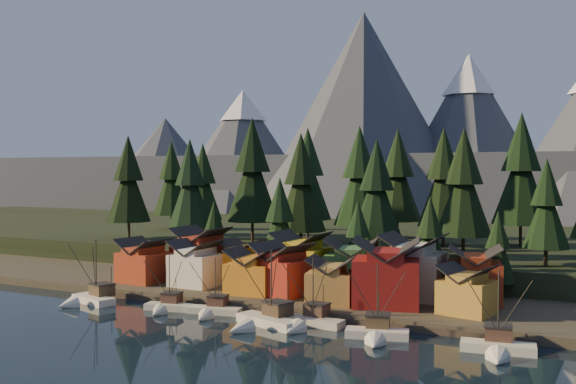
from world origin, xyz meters
The scene contains 44 objects.
ground centered at (0.00, 0.00, 0.00)m, with size 500.00×500.00×0.00m, color black.
shore_strip centered at (0.00, 40.00, 0.75)m, with size 400.00×50.00×1.50m, color #3A372A.
hillside centered at (0.00, 90.00, 3.00)m, with size 420.00×100.00×6.00m, color black.
dock centered at (0.00, 16.50, 0.50)m, with size 80.00×4.00×1.00m, color #463C32.
mountain_ridge centered at (-4.20, 213.59, 26.06)m, with size 560.00×190.00×90.00m.
boat_0 centered at (-33.58, 8.13, 2.53)m, with size 10.01×10.68×12.50m.
boat_1 centered at (-17.87, 9.82, 2.05)m, with size 8.42×8.94×10.29m.
boat_2 centered at (-9.42, 10.90, 1.90)m, with size 9.55×10.08×10.24m.
boat_3 centered at (1.86, 7.56, 2.41)m, with size 11.79×12.30×12.83m.
boat_4 centered at (7.89, 10.67, 2.11)m, with size 10.65×11.47×11.45m.
boat_5 centered at (19.60, 8.40, 2.32)m, with size 9.55×10.15×11.63m.
boat_6 centered at (35.83, 8.66, 2.32)m, with size 10.02×10.66×11.89m.
house_front_0 centered at (-33.83, 23.42, 5.99)m, with size 9.25×8.83×8.54m.
house_front_1 centered at (-22.14, 24.64, 6.08)m, with size 8.68×8.36×8.72m.
house_front_2 centered at (-8.86, 23.15, 5.72)m, with size 9.01×9.07×8.03m.
house_front_3 centered at (-3.43, 24.24, 6.33)m, with size 10.73×10.42×9.18m.
house_front_4 centered at (7.13, 21.58, 5.51)m, with size 8.94×9.39×7.63m.
house_front_5 centered at (16.09, 23.60, 7.27)m, with size 12.54×11.87×10.98m.
house_front_6 centered at (28.98, 23.46, 5.47)m, with size 8.95×8.64×7.55m.
house_back_0 centered at (-25.75, 31.63, 6.99)m, with size 10.11×9.75×10.46m.
house_back_1 centered at (-15.58, 31.08, 5.98)m, with size 7.81×7.90×8.53m.
house_back_2 centered at (-4.23, 33.70, 6.89)m, with size 10.01×9.25×10.26m.
house_back_3 centered at (6.36, 33.03, 6.59)m, with size 11.33×10.58×9.68m.
house_back_4 centered at (18.23, 31.93, 7.31)m, with size 10.15×9.75×11.06m.
house_back_5 centered at (28.49, 32.22, 6.50)m, with size 10.21×10.29×9.52m.
tree_hill_0 centered at (-62.00, 52.00, 20.52)m, with size 11.40×11.40×26.56m.
tree_hill_1 centered at (-50.00, 68.00, 19.61)m, with size 10.69×10.69×24.90m.
tree_hill_2 centered at (-40.00, 48.00, 19.70)m, with size 10.76×10.76×25.06m.
tree_hill_3 centered at (-30.00, 60.00, 22.70)m, with size 13.11×13.11×30.55m.
tree_hill_4 centered at (-22.00, 75.00, 21.71)m, with size 12.33×12.33×28.73m.
tree_hill_5 centered at (-12.00, 50.00, 20.12)m, with size 11.09×11.09×25.82m.
tree_hill_6 centered at (-4.00, 65.00, 21.33)m, with size 12.04×12.04×28.04m.
tree_hill_7 centered at (6.00, 48.00, 19.16)m, with size 10.33×10.33×24.07m.
tree_hill_8 centered at (14.00, 72.00, 21.08)m, with size 11.84×11.84×27.58m.
tree_hill_9 centered at (22.00, 55.00, 20.40)m, with size 11.31×11.31×26.34m.
tree_hill_10 centered at (30.00, 80.00, 22.93)m, with size 13.29×13.29×30.96m.
tree_hill_11 centered at (38.00, 50.00, 16.87)m, with size 8.54×8.54×19.89m.
tree_hill_15 centered at (0.00, 82.00, 21.45)m, with size 12.13×12.13×28.27m.
tree_hill_16 centered at (-68.00, 78.00, 20.39)m, with size 11.30×11.30×26.32m.
tree_shore_0 centered at (-28.00, 40.00, 10.04)m, with size 6.72×6.72×15.64m.
tree_shore_1 centered at (-12.00, 40.00, 12.80)m, with size 8.88×8.88×20.68m.
tree_shore_2 centered at (5.00, 40.00, 10.45)m, with size 7.04×7.04×16.40m.
tree_shore_3 centered at (19.00, 40.00, 11.02)m, with size 7.48×7.48×17.44m.
tree_shore_4 centered at (31.00, 40.00, 9.74)m, with size 6.48×6.48×15.09m.
Camera 1 is at (48.38, -76.25, 23.70)m, focal length 40.00 mm.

